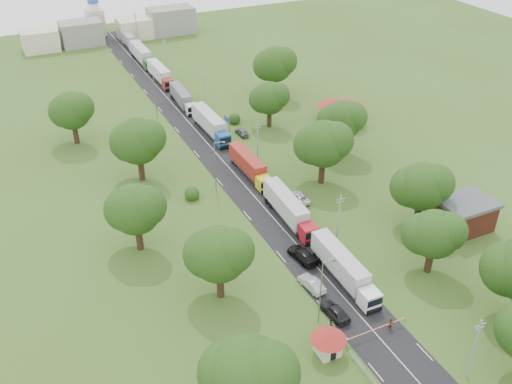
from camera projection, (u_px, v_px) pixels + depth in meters
ground at (284, 229)px, 91.10m from camera, size 260.00×260.00×0.00m
road at (233, 173)px, 106.39m from camera, size 8.00×200.00×0.04m
boom_barrier at (368, 332)px, 71.00m from camera, size 9.22×0.35×1.18m
guard_booth at (328, 340)px, 68.19m from camera, size 4.40×4.40×3.45m
info_sign at (227, 122)px, 118.17m from camera, size 0.12×3.10×4.10m
pole_0 at (474, 348)px, 63.85m from camera, size 1.60×0.24×9.00m
pole_1 at (339, 220)px, 85.27m from camera, size 1.60×0.24×9.00m
pole_2 at (258, 143)px, 106.68m from camera, size 1.60×0.24×9.00m
pole_3 at (204, 91)px, 128.10m from camera, size 1.60×0.24×9.00m
pole_4 at (165, 55)px, 149.52m from camera, size 1.60×0.24×9.00m
pole_5 at (137, 27)px, 170.94m from camera, size 1.60×0.24×9.00m
lamp_0 at (322, 289)px, 70.90m from camera, size 2.03×0.22×10.00m
lamp_1 at (216, 165)px, 97.67m from camera, size 2.03×0.22×10.00m
lamp_2 at (156, 94)px, 124.44m from camera, size 2.03×0.22×10.00m
tree_2 at (434, 233)px, 79.05m from camera, size 8.00×8.00×10.10m
tree_3 at (422, 186)px, 88.56m from camera, size 8.80×8.80×11.07m
tree_4 at (323, 143)px, 99.45m from camera, size 9.60×9.60×12.05m
tree_5 at (342, 120)px, 109.18m from camera, size 8.80×8.80×11.07m
tree_6 at (269, 98)px, 119.95m from camera, size 8.00×8.00×10.10m
tree_7 at (275, 64)px, 134.07m from camera, size 9.60×9.60×12.05m
tree_9 at (248, 374)px, 56.80m from camera, size 9.60×9.60×12.05m
tree_10 at (218, 253)px, 74.25m from camera, size 8.80×8.80×11.07m
tree_11 at (135, 209)px, 83.17m from camera, size 8.80×8.80×11.07m
tree_12 at (138, 141)px, 100.33m from camera, size 9.60×9.60×12.05m
tree_13 at (71, 110)px, 113.03m from camera, size 8.80×8.80×11.07m
house_brick at (465, 214)px, 90.01m from camera, size 8.60×6.60×5.20m
house_cream at (342, 107)px, 123.07m from camera, size 10.08×10.08×5.80m
distant_town at (117, 29)px, 173.64m from camera, size 52.00×8.00×8.00m
church at (95, 18)px, 177.03m from camera, size 5.00×5.00×12.30m
truck_0 at (343, 267)px, 79.69m from camera, size 2.74×14.82×4.11m
truck_1 at (289, 209)px, 92.23m from camera, size 3.01×15.07×4.17m
truck_2 at (249, 165)px, 104.68m from camera, size 2.57×13.92×3.85m
truck_3 at (211, 124)px, 119.18m from camera, size 2.96×15.63×4.33m
truck_4 at (182, 98)px, 131.89m from camera, size 2.82×13.60×3.76m
truck_5 at (160, 74)px, 144.76m from camera, size 2.76×14.65×4.06m
truck_6 at (142, 55)px, 156.95m from camera, size 2.68×15.54×4.31m
truck_7 at (128, 39)px, 169.83m from camera, size 2.32×13.47×3.74m
car_lane_front at (335, 311)px, 74.27m from camera, size 2.41×4.96×1.63m
car_lane_mid at (312, 284)px, 78.89m from camera, size 2.23×4.89×1.56m
car_lane_rear at (303, 255)px, 84.27m from camera, size 3.06×5.98×1.66m
car_verge_near at (299, 198)px, 97.86m from camera, size 2.26×4.88×1.36m
car_verge_far at (242, 132)px, 119.47m from camera, size 1.84×4.23×1.42m
pedestrian_near at (390, 325)px, 72.13m from camera, size 0.68×0.49×1.72m
pedestrian_booth at (331, 325)px, 72.04m from camera, size 1.10×1.07×1.79m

